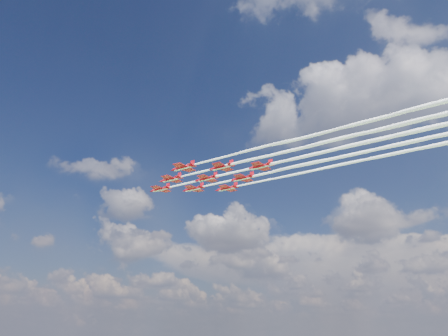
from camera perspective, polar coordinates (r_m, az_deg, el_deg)
The scene contains 6 objects.
jet_lead at distance 131.59m, azimuth 15.52°, elevation 2.64°, with size 148.35×11.36×2.47m.
jet_row2_port at distance 123.31m, azimuth 19.22°, elevation 4.70°, with size 148.35×11.36×2.47m.
jet_row2_starb at distance 135.07m, azimuth 20.70°, elevation 2.64°, with size 148.35×11.36×2.47m.
jet_row3_port at distance 115.80m, azimuth 23.45°, elevation 7.02°, with size 148.35×11.36×2.47m.
jet_row3_centre at distance 127.58m, azimuth 24.62°, elevation 4.62°, with size 148.35×11.36×2.47m.
jet_row3_starb at distance 139.59m, azimuth 25.58°, elevation 2.63°, with size 148.35×11.36×2.47m.
Camera 1 is at (72.13, -115.19, 25.10)m, focal length 35.00 mm.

